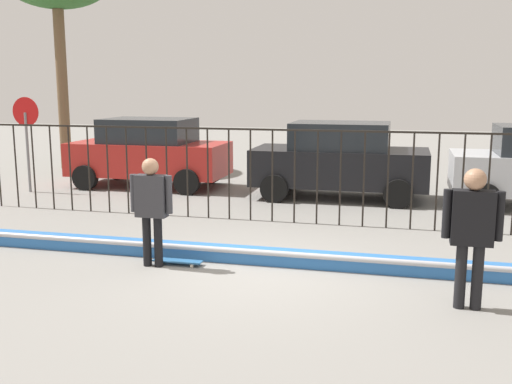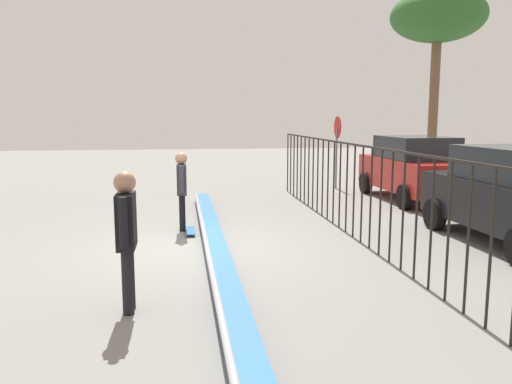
{
  "view_description": "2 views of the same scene",
  "coord_description": "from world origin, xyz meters",
  "px_view_note": "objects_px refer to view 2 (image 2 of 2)",
  "views": [
    {
      "loc": [
        2.17,
        -8.54,
        2.82
      ],
      "look_at": [
        -0.31,
        1.32,
        0.98
      ],
      "focal_mm": 41.83,
      "sensor_mm": 36.0,
      "label": 1
    },
    {
      "loc": [
        9.37,
        -0.17,
        2.47
      ],
      "look_at": [
        -0.53,
        1.31,
        0.98
      ],
      "focal_mm": 35.4,
      "sensor_mm": 36.0,
      "label": 2
    }
  ],
  "objects_px": {
    "parked_car_red": "(415,168)",
    "palm_tree_short": "(438,19)",
    "stop_sign": "(337,142)",
    "skateboard": "(190,231)",
    "camera_operator": "(126,229)",
    "skateboarder": "(182,184)"
  },
  "relations": [
    {
      "from": "parked_car_red",
      "to": "palm_tree_short",
      "type": "bearing_deg",
      "value": 148.21
    },
    {
      "from": "stop_sign",
      "to": "skateboard",
      "type": "bearing_deg",
      "value": -39.79
    },
    {
      "from": "skateboard",
      "to": "palm_tree_short",
      "type": "height_order",
      "value": "palm_tree_short"
    },
    {
      "from": "camera_operator",
      "to": "parked_car_red",
      "type": "bearing_deg",
      "value": -16.09
    },
    {
      "from": "stop_sign",
      "to": "skateboarder",
      "type": "bearing_deg",
      "value": -42.25
    },
    {
      "from": "skateboard",
      "to": "stop_sign",
      "type": "height_order",
      "value": "stop_sign"
    },
    {
      "from": "skateboard",
      "to": "parked_car_red",
      "type": "bearing_deg",
      "value": 106.47
    },
    {
      "from": "camera_operator",
      "to": "palm_tree_short",
      "type": "xyz_separation_m",
      "value": [
        -12.04,
        10.32,
        5.03
      ]
    },
    {
      "from": "skateboard",
      "to": "stop_sign",
      "type": "xyz_separation_m",
      "value": [
        -6.22,
        5.18,
        1.56
      ]
    },
    {
      "from": "skateboarder",
      "to": "skateboard",
      "type": "distance_m",
      "value": 1.04
    },
    {
      "from": "skateboard",
      "to": "skateboarder",
      "type": "bearing_deg",
      "value": -166.38
    },
    {
      "from": "camera_operator",
      "to": "stop_sign",
      "type": "xyz_separation_m",
      "value": [
        -10.5,
        6.03,
        0.53
      ]
    },
    {
      "from": "skateboarder",
      "to": "skateboard",
      "type": "bearing_deg",
      "value": 31.2
    },
    {
      "from": "skateboarder",
      "to": "parked_car_red",
      "type": "relative_size",
      "value": 0.4
    },
    {
      "from": "camera_operator",
      "to": "parked_car_red",
      "type": "height_order",
      "value": "parked_car_red"
    },
    {
      "from": "camera_operator",
      "to": "palm_tree_short",
      "type": "height_order",
      "value": "palm_tree_short"
    },
    {
      "from": "parked_car_red",
      "to": "camera_operator",
      "type": "bearing_deg",
      "value": -43.52
    },
    {
      "from": "skateboard",
      "to": "palm_tree_short",
      "type": "bearing_deg",
      "value": 118.53
    },
    {
      "from": "palm_tree_short",
      "to": "parked_car_red",
      "type": "bearing_deg",
      "value": -32.62
    },
    {
      "from": "camera_operator",
      "to": "stop_sign",
      "type": "relative_size",
      "value": 0.72
    },
    {
      "from": "skateboard",
      "to": "camera_operator",
      "type": "distance_m",
      "value": 4.49
    },
    {
      "from": "parked_car_red",
      "to": "palm_tree_short",
      "type": "xyz_separation_m",
      "value": [
        -4.3,
        2.75,
        5.14
      ]
    }
  ]
}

